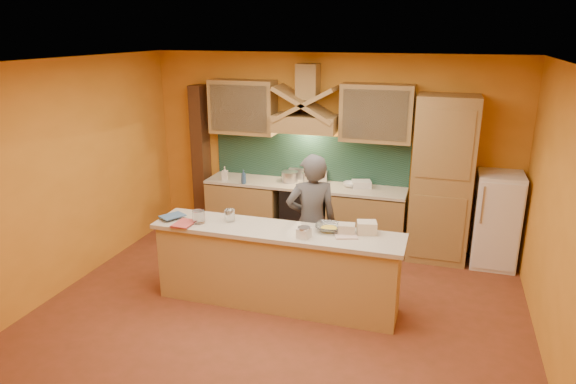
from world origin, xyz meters
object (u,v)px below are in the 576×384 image
(stove, at_px, (304,214))
(person, at_px, (311,222))
(fridge, at_px, (496,220))
(kitchen_scale, at_px, (304,233))
(mixing_bowl, at_px, (329,228))

(stove, bearing_deg, person, -70.94)
(fridge, bearing_deg, kitchen_scale, -136.17)
(fridge, height_order, kitchen_scale, fridge)
(kitchen_scale, bearing_deg, person, 113.51)
(kitchen_scale, distance_m, mixing_bowl, 0.35)
(person, relative_size, mixing_bowl, 5.68)
(fridge, relative_size, kitchen_scale, 10.11)
(stove, distance_m, person, 1.50)
(mixing_bowl, bearing_deg, person, 127.43)
(person, height_order, kitchen_scale, person)
(fridge, bearing_deg, mixing_bowl, -137.36)
(stove, bearing_deg, mixing_bowl, -66.19)
(person, distance_m, kitchen_scale, 0.70)
(fridge, distance_m, mixing_bowl, 2.63)
(stove, bearing_deg, kitchen_scale, -74.57)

